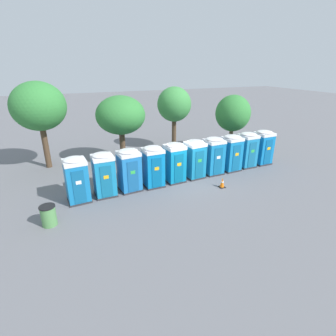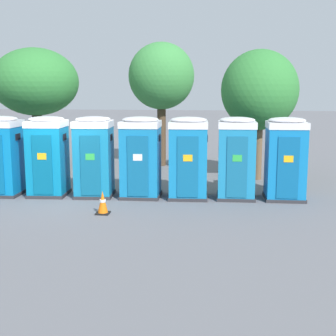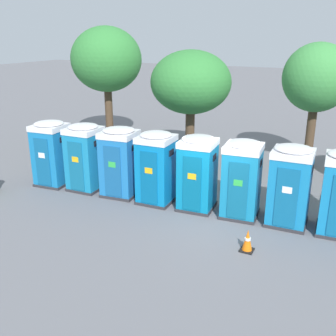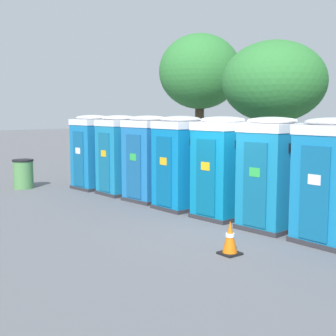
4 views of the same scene
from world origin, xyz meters
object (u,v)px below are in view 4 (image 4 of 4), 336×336
(portapotty_0, at_px, (93,152))
(portapotty_2, at_px, (149,158))
(portapotty_4, at_px, (222,167))
(trash_can, at_px, (23,174))
(street_tree_1, at_px, (274,83))
(traffic_cone, at_px, (230,238))
(portapotty_6, at_px, (331,180))
(portapotty_5, at_px, (271,173))
(portapotty_1, at_px, (119,155))
(street_tree_3, at_px, (200,72))
(portapotty_3, at_px, (180,162))

(portapotty_0, bearing_deg, portapotty_2, 5.32)
(portapotty_4, height_order, trash_can, portapotty_4)
(portapotty_0, relative_size, street_tree_1, 0.50)
(street_tree_1, distance_m, traffic_cone, 8.66)
(portapotty_2, bearing_deg, portapotty_6, 3.25)
(street_tree_1, bearing_deg, portapotty_6, -39.75)
(trash_can, height_order, traffic_cone, trash_can)
(portapotty_0, bearing_deg, traffic_cone, -10.67)
(portapotty_0, height_order, street_tree_1, street_tree_1)
(portapotty_5, height_order, trash_can, portapotty_5)
(portapotty_2, xyz_separation_m, portapotty_6, (5.96, 0.34, 0.00))
(portapotty_5, bearing_deg, portapotty_6, 3.36)
(street_tree_1, bearing_deg, portapotty_0, -126.52)
(portapotty_1, distance_m, portapotty_2, 1.49)
(portapotty_5, distance_m, street_tree_3, 11.13)
(portapotty_3, xyz_separation_m, trash_can, (-5.96, -2.22, -0.78))
(portapotty_6, relative_size, trash_can, 2.52)
(portapotty_3, bearing_deg, portapotty_1, -177.58)
(portapotty_6, bearing_deg, portapotty_4, -176.45)
(portapotty_0, bearing_deg, portapotty_6, 3.94)
(portapotty_2, relative_size, street_tree_1, 0.50)
(portapotty_1, bearing_deg, portapotty_4, 3.37)
(trash_can, distance_m, traffic_cone, 9.79)
(portapotty_0, height_order, traffic_cone, portapotty_0)
(portapotty_4, bearing_deg, portapotty_3, -174.74)
(portapotty_2, relative_size, portapotty_3, 1.00)
(traffic_cone, bearing_deg, portapotty_6, 73.52)
(portapotty_1, bearing_deg, portapotty_5, 3.46)
(portapotty_0, relative_size, portapotty_1, 1.00)
(portapotty_6, bearing_deg, portapotty_2, -176.75)
(portapotty_0, xyz_separation_m, street_tree_3, (-1.61, 6.23, 3.10))
(portapotty_3, distance_m, portapotty_4, 1.49)
(portapotty_1, height_order, portapotty_3, same)
(portapotty_3, relative_size, portapotty_5, 1.00)
(portapotty_1, height_order, portapotty_2, same)
(portapotty_0, height_order, portapotty_5, same)
(portapotty_3, relative_size, traffic_cone, 3.97)
(portapotty_0, bearing_deg, portapotty_1, 6.46)
(street_tree_1, bearing_deg, street_tree_3, 166.66)
(portapotty_4, height_order, portapotty_5, same)
(portapotty_5, xyz_separation_m, traffic_cone, (0.85, -2.09, -0.97))
(portapotty_3, xyz_separation_m, traffic_cone, (3.82, -1.85, -0.97))
(portapotty_2, relative_size, traffic_cone, 3.97)
(portapotty_2, xyz_separation_m, portapotty_4, (2.98, 0.15, 0.00))
(portapotty_3, distance_m, portapotty_6, 4.47)
(portapotty_1, relative_size, trash_can, 2.52)
(portapotty_1, relative_size, traffic_cone, 3.97)
(portapotty_1, xyz_separation_m, street_tree_3, (-3.09, 6.06, 3.10))
(portapotty_4, distance_m, street_tree_3, 10.02)
(portapotty_1, height_order, street_tree_1, street_tree_1)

